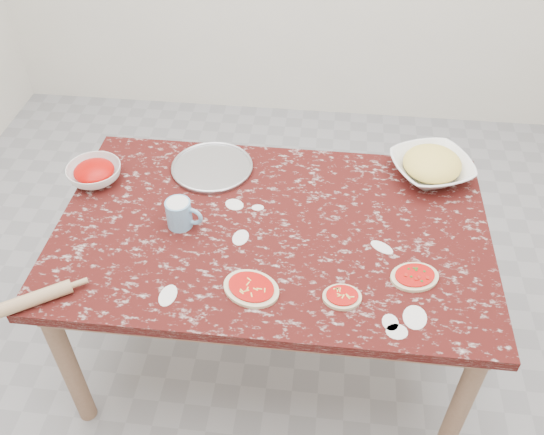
{
  "coord_description": "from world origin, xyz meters",
  "views": [
    {
      "loc": [
        0.17,
        -1.54,
        2.24
      ],
      "look_at": [
        0.0,
        0.0,
        0.8
      ],
      "focal_mm": 38.27,
      "sensor_mm": 36.0,
      "label": 1
    }
  ],
  "objects_px": {
    "pizza_tray": "(212,168)",
    "cheese_bowl": "(431,168)",
    "sauce_bowl": "(95,174)",
    "flour_mug": "(180,214)",
    "worktable": "(272,243)",
    "rolling_pin": "(35,298)"
  },
  "relations": [
    {
      "from": "sauce_bowl",
      "to": "rolling_pin",
      "type": "relative_size",
      "value": 0.93
    },
    {
      "from": "pizza_tray",
      "to": "sauce_bowl",
      "type": "bearing_deg",
      "value": -164.56
    },
    {
      "from": "sauce_bowl",
      "to": "pizza_tray",
      "type": "bearing_deg",
      "value": 15.44
    },
    {
      "from": "sauce_bowl",
      "to": "cheese_bowl",
      "type": "bearing_deg",
      "value": 7.75
    },
    {
      "from": "pizza_tray",
      "to": "flour_mug",
      "type": "distance_m",
      "value": 0.35
    },
    {
      "from": "pizza_tray",
      "to": "rolling_pin",
      "type": "height_order",
      "value": "rolling_pin"
    },
    {
      "from": "sauce_bowl",
      "to": "cheese_bowl",
      "type": "relative_size",
      "value": 0.69
    },
    {
      "from": "worktable",
      "to": "cheese_bowl",
      "type": "relative_size",
      "value": 5.13
    },
    {
      "from": "worktable",
      "to": "flour_mug",
      "type": "xyz_separation_m",
      "value": [
        -0.34,
        -0.02,
        0.14
      ]
    },
    {
      "from": "worktable",
      "to": "pizza_tray",
      "type": "xyz_separation_m",
      "value": [
        -0.29,
        0.32,
        0.09
      ]
    },
    {
      "from": "pizza_tray",
      "to": "cheese_bowl",
      "type": "height_order",
      "value": "cheese_bowl"
    },
    {
      "from": "sauce_bowl",
      "to": "flour_mug",
      "type": "height_order",
      "value": "flour_mug"
    },
    {
      "from": "worktable",
      "to": "rolling_pin",
      "type": "height_order",
      "value": "rolling_pin"
    },
    {
      "from": "sauce_bowl",
      "to": "cheese_bowl",
      "type": "height_order",
      "value": "cheese_bowl"
    },
    {
      "from": "pizza_tray",
      "to": "cheese_bowl",
      "type": "relative_size",
      "value": 1.05
    },
    {
      "from": "cheese_bowl",
      "to": "flour_mug",
      "type": "distance_m",
      "value": 1.03
    },
    {
      "from": "worktable",
      "to": "cheese_bowl",
      "type": "bearing_deg",
      "value": 31.96
    },
    {
      "from": "cheese_bowl",
      "to": "sauce_bowl",
      "type": "bearing_deg",
      "value": -172.25
    },
    {
      "from": "pizza_tray",
      "to": "rolling_pin",
      "type": "xyz_separation_m",
      "value": [
        -0.43,
        -0.76,
        0.02
      ]
    },
    {
      "from": "worktable",
      "to": "sauce_bowl",
      "type": "bearing_deg",
      "value": 165.22
    },
    {
      "from": "rolling_pin",
      "to": "sauce_bowl",
      "type": "bearing_deg",
      "value": 91.75
    },
    {
      "from": "pizza_tray",
      "to": "cheese_bowl",
      "type": "bearing_deg",
      "value": 3.71
    }
  ]
}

